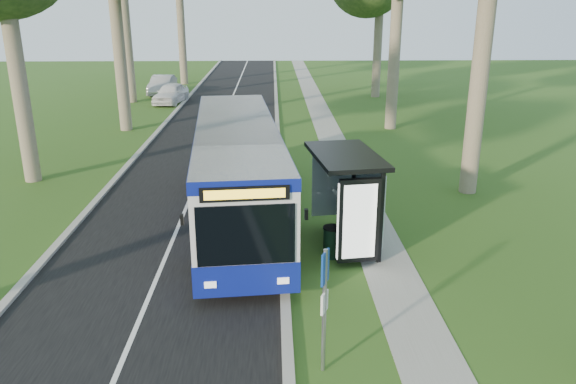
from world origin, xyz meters
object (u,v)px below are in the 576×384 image
object	(u,v)px
bus_stop_sign	(324,298)
car_white	(171,93)
bus	(237,171)
bus_shelter	(352,186)
car_silver	(162,85)
litter_bin	(332,242)

from	to	relation	value
bus_stop_sign	car_white	distance (m)	33.78
bus	car_white	bearing A→B (deg)	99.76
bus_shelter	car_white	world-z (taller)	bus_shelter
car_white	car_silver	distance (m)	4.62
bus_stop_sign	bus_shelter	xyz separation A→B (m)	(1.32, 5.84, 0.40)
bus	car_silver	size ratio (longest dim) A/B	2.75
car_silver	bus_shelter	bearing A→B (deg)	-68.08
bus_shelter	car_white	bearing A→B (deg)	102.42
bus	car_white	xyz separation A→B (m)	(-6.41, 23.95, -0.98)
car_white	car_silver	world-z (taller)	car_silver
bus_shelter	litter_bin	bearing A→B (deg)	-153.74
bus	litter_bin	size ratio (longest dim) A/B	13.39
bus	litter_bin	bearing A→B (deg)	-53.06
bus	car_silver	distance (m)	29.42
litter_bin	car_silver	distance (m)	33.39
bus_shelter	litter_bin	distance (m)	1.76
bus_shelter	litter_bin	world-z (taller)	bus_shelter
litter_bin	bus_shelter	bearing A→B (deg)	34.21
car_silver	bus	bearing A→B (deg)	-72.66
bus_stop_sign	bus_shelter	world-z (taller)	bus_shelter
bus	bus_shelter	distance (m)	4.56
litter_bin	car_silver	bearing A→B (deg)	108.86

